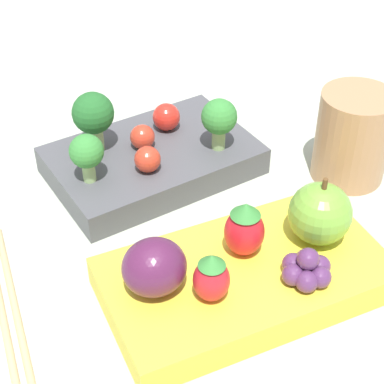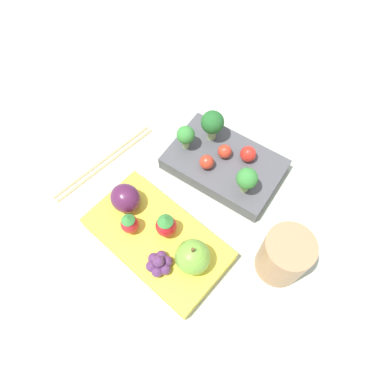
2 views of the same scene
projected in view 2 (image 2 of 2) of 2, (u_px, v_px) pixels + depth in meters
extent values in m
plane|color=#ADB7A3|center=(190.00, 202.00, 0.57)|extent=(4.00, 4.00, 0.00)
cube|color=#4C4C51|center=(223.00, 163.00, 0.59)|extent=(0.21, 0.15, 0.03)
cube|color=yellow|center=(158.00, 239.00, 0.52)|extent=(0.22, 0.12, 0.03)
cylinder|color=#93B770|center=(245.00, 186.00, 0.54)|extent=(0.01, 0.01, 0.02)
sphere|color=#388438|center=(247.00, 178.00, 0.52)|extent=(0.03, 0.03, 0.03)
cylinder|color=#93B770|center=(186.00, 143.00, 0.58)|extent=(0.01, 0.01, 0.02)
sphere|color=#388438|center=(186.00, 135.00, 0.56)|extent=(0.03, 0.03, 0.03)
cylinder|color=#93B770|center=(212.00, 133.00, 0.59)|extent=(0.01, 0.01, 0.02)
sphere|color=#236028|center=(212.00, 122.00, 0.56)|extent=(0.04, 0.04, 0.04)
sphere|color=red|center=(207.00, 162.00, 0.56)|extent=(0.02, 0.02, 0.02)
sphere|color=red|center=(248.00, 154.00, 0.56)|extent=(0.03, 0.03, 0.03)
sphere|color=red|center=(225.00, 151.00, 0.57)|extent=(0.02, 0.02, 0.02)
sphere|color=#70A838|center=(193.00, 257.00, 0.47)|extent=(0.05, 0.05, 0.05)
cylinder|color=brown|center=(193.00, 250.00, 0.45)|extent=(0.00, 0.00, 0.01)
ellipsoid|color=red|center=(166.00, 226.00, 0.50)|extent=(0.03, 0.03, 0.04)
cone|color=#388438|center=(165.00, 220.00, 0.48)|extent=(0.02, 0.02, 0.01)
ellipsoid|color=red|center=(130.00, 224.00, 0.50)|extent=(0.03, 0.03, 0.03)
cone|color=#388438|center=(128.00, 219.00, 0.49)|extent=(0.02, 0.02, 0.01)
ellipsoid|color=#511E42|center=(125.00, 198.00, 0.52)|extent=(0.05, 0.04, 0.04)
sphere|color=#562D5B|center=(165.00, 269.00, 0.48)|extent=(0.02, 0.02, 0.02)
sphere|color=#562D5B|center=(167.00, 261.00, 0.49)|extent=(0.02, 0.02, 0.02)
sphere|color=#562D5B|center=(161.00, 256.00, 0.49)|extent=(0.02, 0.02, 0.02)
sphere|color=#562D5B|center=(154.00, 259.00, 0.49)|extent=(0.02, 0.02, 0.02)
sphere|color=#562D5B|center=(152.00, 266.00, 0.48)|extent=(0.02, 0.02, 0.02)
sphere|color=#562D5B|center=(157.00, 272.00, 0.48)|extent=(0.02, 0.02, 0.02)
sphere|color=#562D5B|center=(159.00, 261.00, 0.47)|extent=(0.02, 0.02, 0.02)
cylinder|color=tan|center=(284.00, 256.00, 0.48)|extent=(0.07, 0.07, 0.09)
cylinder|color=tan|center=(106.00, 163.00, 0.60)|extent=(0.01, 0.21, 0.01)
cylinder|color=tan|center=(103.00, 160.00, 0.60)|extent=(0.01, 0.21, 0.01)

